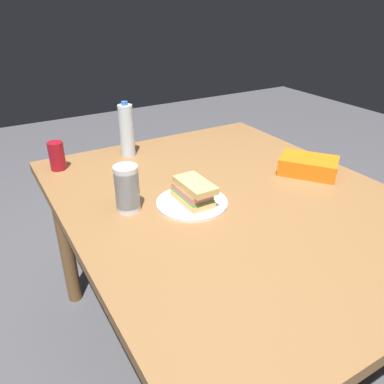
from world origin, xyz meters
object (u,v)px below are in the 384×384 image
soda_can_red (57,156)px  plastic_cup_stack (127,189)px  paper_plate (192,203)px  dining_table (231,218)px  water_bottle_tall (127,130)px  sandwich (193,192)px  chip_bag (308,166)px

soda_can_red → plastic_cup_stack: (0.48, 0.13, 0.02)m
paper_plate → soda_can_red: (-0.56, -0.34, 0.05)m
plastic_cup_stack → dining_table: bearing=73.1°
soda_can_red → water_bottle_tall: size_ratio=0.48×
dining_table → sandwich: (-0.03, -0.15, 0.14)m
plastic_cup_stack → water_bottle_tall: bearing=158.0°
chip_bag → plastic_cup_stack: size_ratio=1.38×
dining_table → plastic_cup_stack: size_ratio=8.81×
chip_bag → water_bottle_tall: bearing=8.2°
paper_plate → plastic_cup_stack: plastic_cup_stack is taller
soda_can_red → chip_bag: (0.58, 0.89, -0.03)m
water_bottle_tall → plastic_cup_stack: (0.48, -0.19, -0.04)m
sandwich → water_bottle_tall: (-0.56, -0.02, 0.07)m
dining_table → water_bottle_tall: water_bottle_tall is taller
paper_plate → sandwich: size_ratio=1.40×
paper_plate → chip_bag: size_ratio=1.12×
water_bottle_tall → sandwich: bearing=2.0°
paper_plate → plastic_cup_stack: (-0.08, -0.21, 0.08)m
dining_table → chip_bag: bearing=92.3°
soda_can_red → dining_table: bearing=39.8°
plastic_cup_stack → sandwich: bearing=69.0°
chip_bag → water_bottle_tall: (-0.58, -0.57, 0.08)m
sandwich → soda_can_red: bearing=-148.8°
paper_plate → water_bottle_tall: bearing=-178.2°
dining_table → plastic_cup_stack: (-0.11, -0.37, 0.17)m
soda_can_red → chip_bag: 1.06m
chip_bag → dining_table: bearing=55.7°
paper_plate → sandwich: sandwich is taller
soda_can_red → plastic_cup_stack: plastic_cup_stack is taller
dining_table → soda_can_red: 0.78m
sandwich → paper_plate: bearing=-152.8°
soda_can_red → water_bottle_tall: 0.33m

